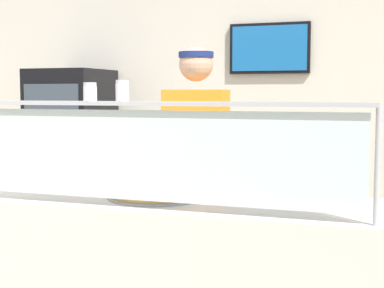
# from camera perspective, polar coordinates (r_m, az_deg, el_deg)

# --- Properties ---
(shop_rear_unit) EXTENTS (6.59, 0.13, 2.70)m
(shop_rear_unit) POSITION_cam_1_polar(r_m,az_deg,el_deg) (5.07, 7.30, 3.78)
(shop_rear_unit) COLOR silver
(shop_rear_unit) RESTS_ON ground
(sneeze_guard) EXTENTS (2.01, 0.06, 0.49)m
(sneeze_guard) POSITION_cam_1_polar(r_m,az_deg,el_deg) (2.53, -4.67, 0.16)
(sneeze_guard) COLOR #B2B5BC
(sneeze_guard) RESTS_ON serving_counter
(pizza_tray) EXTENTS (0.50, 0.50, 0.04)m
(pizza_tray) POSITION_cam_1_polar(r_m,az_deg,el_deg) (2.85, -3.70, -5.13)
(pizza_tray) COLOR #9EA0A8
(pizza_tray) RESTS_ON serving_counter
(pizza_server) EXTENTS (0.12, 0.29, 0.01)m
(pizza_server) POSITION_cam_1_polar(r_m,az_deg,el_deg) (2.82, -3.35, -4.79)
(pizza_server) COLOR #ADAFB7
(pizza_server) RESTS_ON pizza_tray
(parmesan_shaker) EXTENTS (0.06, 0.06, 0.09)m
(parmesan_shaker) POSITION_cam_1_polar(r_m,az_deg,el_deg) (2.64, -10.38, 5.16)
(parmesan_shaker) COLOR white
(parmesan_shaker) RESTS_ON sneeze_guard
(pepper_flake_shaker) EXTENTS (0.06, 0.06, 0.10)m
(pepper_flake_shaker) POSITION_cam_1_polar(r_m,az_deg,el_deg) (2.57, -7.14, 5.31)
(pepper_flake_shaker) COLOR white
(pepper_flake_shaker) RESTS_ON sneeze_guard
(worker_figure) EXTENTS (0.41, 0.50, 1.76)m
(worker_figure) POSITION_cam_1_polar(r_m,az_deg,el_deg) (3.45, 0.45, -2.66)
(worker_figure) COLOR #23232D
(worker_figure) RESTS_ON ground
(drink_fridge) EXTENTS (0.64, 0.68, 1.70)m
(drink_fridge) POSITION_cam_1_polar(r_m,az_deg,el_deg) (5.30, -12.15, -1.72)
(drink_fridge) COLOR black
(drink_fridge) RESTS_ON ground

